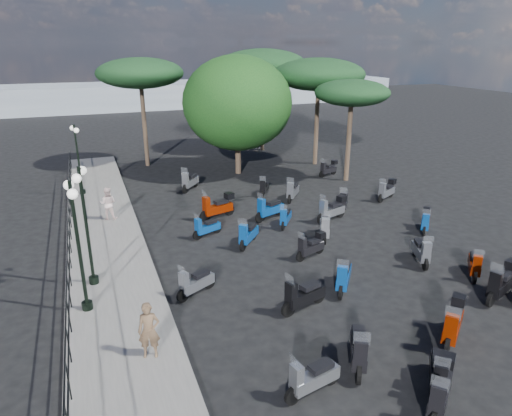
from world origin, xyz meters
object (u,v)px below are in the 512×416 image
object	(u,v)px
scooter_14	(332,210)
scooter_21	(293,191)
scooter_1	(303,296)
pine_3	(352,93)
lamp_post_0	(78,239)
pine_1	(319,75)
scooter_19	(421,252)
scooter_20	(325,228)
scooter_10	(190,181)
scooter_15	(269,209)
scooter_16	(264,188)
pine_2	(140,73)
woman	(149,330)
scooter_2	(195,283)
scooter_0	(312,378)
broadleaf_tree	(237,103)
scooter_24	(425,221)
scooter_26	(387,191)
scooter_12	(453,324)
scooter_18	(501,283)
scooter_3	(206,228)
pine_0	(263,65)
scooter_13	(344,277)
scooter_25	(344,201)
scooter_5	(440,391)
pedestrian_far	(108,203)
scooter_8	(248,234)
scooter_23	(475,265)
scooter_27	(328,169)
lamp_post_1	(86,219)
scooter_6	(359,349)
lamp_post_2	(78,155)
scooter_7	(311,246)
scooter_4	(218,207)

from	to	relation	value
scooter_14	scooter_21	bearing A→B (deg)	-10.27
scooter_1	pine_3	xyz separation A→B (m)	(8.73, 11.80, 4.60)
lamp_post_0	pine_1	size ratio (longest dim) A/B	0.59
scooter_19	scooter_20	xyz separation A→B (m)	(-2.26, 3.28, 0.02)
scooter_10	scooter_15	size ratio (longest dim) A/B	0.87
scooter_19	scooter_20	distance (m)	3.98
scooter_16	pine_2	size ratio (longest dim) A/B	0.19
woman	scooter_2	world-z (taller)	woman
scooter_0	broadleaf_tree	bearing A→B (deg)	-26.17
scooter_24	scooter_26	world-z (taller)	scooter_26
scooter_12	scooter_19	world-z (taller)	scooter_12
lamp_post_0	scooter_0	xyz separation A→B (m)	(4.80, -5.48, -2.02)
scooter_10	scooter_20	xyz separation A→B (m)	(3.74, -8.61, -0.02)
pine_2	scooter_12	bearing A→B (deg)	-77.34
scooter_14	scooter_19	distance (m)	5.10
scooter_0	scooter_18	distance (m)	7.80
scooter_3	pine_0	xyz separation A→B (m)	(8.34, 14.67, 5.86)
scooter_13	pine_0	size ratio (longest dim) A/B	0.20
scooter_0	scooter_20	distance (m)	9.18
scooter_25	scooter_26	size ratio (longest dim) A/B	0.96
scooter_10	scooter_24	world-z (taller)	scooter_10
scooter_0	scooter_3	bearing A→B (deg)	-13.13
scooter_10	pine_3	bearing A→B (deg)	-149.40
scooter_5	scooter_13	bearing A→B (deg)	-47.89
woman	pedestrian_far	xyz separation A→B (m)	(-0.29, 10.54, -0.02)
scooter_15	scooter_21	xyz separation A→B (m)	(2.19, 2.12, -0.02)
scooter_5	scooter_8	bearing A→B (deg)	-34.11
scooter_2	scooter_15	bearing A→B (deg)	-69.84
scooter_2	scooter_18	distance (m)	9.81
scooter_19	scooter_21	size ratio (longest dim) A/B	1.13
scooter_15	scooter_24	bearing A→B (deg)	-144.55
scooter_10	scooter_24	distance (m)	12.53
scooter_26	pine_2	xyz separation A→B (m)	(-10.67, 11.65, 5.46)
pedestrian_far	scooter_5	world-z (taller)	pedestrian_far
pedestrian_far	scooter_3	world-z (taller)	pedestrian_far
scooter_25	scooter_23	bearing A→B (deg)	131.85
scooter_3	scooter_20	distance (m)	4.98
scooter_27	pine_1	distance (m)	6.20
lamp_post_1	pine_0	distance (m)	22.09
scooter_19	pine_2	distance (m)	20.46
pine_1	pine_3	bearing A→B (deg)	-91.23
scooter_6	scooter_16	bearing A→B (deg)	-71.14
scooter_20	scooter_23	distance (m)	5.82
pedestrian_far	scooter_18	xyz separation A→B (m)	(11.24, -11.44, -0.34)
scooter_0	pine_1	xyz separation A→B (m)	(10.23, 19.27, 5.40)
lamp_post_2	scooter_7	distance (m)	13.73
scooter_3	scooter_7	xyz separation A→B (m)	(3.22, -3.34, 0.04)
woman	scooter_4	world-z (taller)	woman
scooter_27	scooter_18	bearing A→B (deg)	153.02
scooter_25	scooter_12	bearing A→B (deg)	111.13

